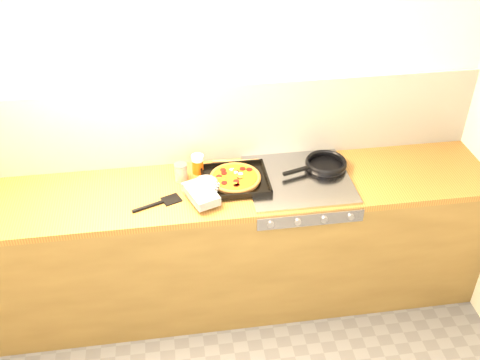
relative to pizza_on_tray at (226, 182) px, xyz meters
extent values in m
plane|color=beige|center=(-0.02, 0.32, 0.31)|extent=(3.20, 0.00, 3.20)
cube|color=white|center=(-0.02, 0.30, 0.21)|extent=(3.20, 0.02, 0.50)
cube|color=olive|center=(-0.02, 0.02, -0.51)|extent=(3.20, 0.60, 0.86)
cube|color=olive|center=(-0.02, 0.02, -0.06)|extent=(3.20, 0.60, 0.04)
cube|color=#9D9EA3|center=(0.43, -0.28, -0.09)|extent=(0.60, 0.03, 0.08)
cylinder|color=#A5A5AA|center=(0.21, -0.30, -0.09)|extent=(0.04, 0.02, 0.04)
cylinder|color=#A5A5AA|center=(0.36, -0.30, -0.09)|extent=(0.04, 0.02, 0.04)
cylinder|color=#A5A5AA|center=(0.51, -0.30, -0.09)|extent=(0.04, 0.02, 0.04)
cylinder|color=#A5A5AA|center=(0.66, -0.30, -0.09)|extent=(0.04, 0.02, 0.04)
cube|color=#9D9EA3|center=(0.43, 0.02, -0.04)|extent=(0.60, 0.56, 0.02)
cube|color=black|center=(0.06, 0.03, -0.02)|extent=(0.38, 0.33, 0.01)
cube|color=black|center=(0.06, 0.19, -0.01)|extent=(0.38, 0.01, 0.02)
cube|color=black|center=(0.06, -0.13, -0.01)|extent=(0.38, 0.01, 0.02)
cube|color=black|center=(0.24, 0.03, -0.01)|extent=(0.01, 0.33, 0.02)
cube|color=black|center=(-0.13, 0.03, -0.01)|extent=(0.01, 0.33, 0.02)
cylinder|color=#97582B|center=(0.06, 0.03, -0.01)|extent=(0.29, 0.29, 0.02)
torus|color=#97582B|center=(0.06, 0.03, 0.00)|extent=(0.30, 0.30, 0.02)
cylinder|color=#B86F16|center=(0.06, 0.03, 0.01)|extent=(0.25, 0.25, 0.01)
cylinder|color=maroon|center=(0.09, 0.02, 0.01)|extent=(0.03, 0.03, 0.00)
cylinder|color=maroon|center=(0.00, 0.10, 0.01)|extent=(0.03, 0.03, 0.00)
cylinder|color=maroon|center=(0.05, -0.05, 0.01)|extent=(0.03, 0.03, 0.00)
cylinder|color=maroon|center=(-0.03, 0.04, 0.01)|extent=(0.03, 0.03, 0.00)
cylinder|color=maroon|center=(0.11, 0.10, 0.01)|extent=(0.03, 0.03, 0.00)
cylinder|color=maroon|center=(0.07, 0.07, 0.01)|extent=(0.03, 0.03, 0.00)
cylinder|color=maroon|center=(-0.01, -0.02, 0.01)|extent=(0.03, 0.03, 0.00)
cylinder|color=maroon|center=(0.15, 0.09, 0.01)|extent=(0.03, 0.03, 0.00)
cylinder|color=maroon|center=(0.06, -0.05, 0.01)|extent=(0.03, 0.03, 0.00)
cylinder|color=maroon|center=(0.06, -0.02, 0.01)|extent=(0.03, 0.03, 0.00)
cylinder|color=maroon|center=(0.00, 0.07, 0.01)|extent=(0.03, 0.03, 0.00)
ellipsoid|color=orange|center=(-0.01, 0.02, 0.01)|extent=(0.03, 0.02, 0.01)
ellipsoid|color=orange|center=(-0.04, 0.02, 0.01)|extent=(0.03, 0.02, 0.01)
ellipsoid|color=orange|center=(0.05, 0.08, 0.01)|extent=(0.03, 0.02, 0.01)
ellipsoid|color=orange|center=(0.05, 0.11, 0.01)|extent=(0.03, 0.02, 0.01)
ellipsoid|color=orange|center=(0.05, -0.04, 0.01)|extent=(0.03, 0.02, 0.01)
ellipsoid|color=orange|center=(0.09, 0.01, 0.01)|extent=(0.03, 0.02, 0.01)
ellipsoid|color=orange|center=(0.08, 0.03, 0.01)|extent=(0.03, 0.02, 0.01)
ellipsoid|color=orange|center=(-0.01, 0.01, 0.01)|extent=(0.03, 0.02, 0.01)
ellipsoid|color=orange|center=(0.06, 0.10, 0.01)|extent=(0.03, 0.02, 0.01)
ellipsoid|color=silver|center=(0.05, 0.11, 0.01)|extent=(0.03, 0.03, 0.01)
ellipsoid|color=silver|center=(0.07, 0.07, 0.01)|extent=(0.03, 0.03, 0.01)
ellipsoid|color=silver|center=(0.09, 0.05, 0.01)|extent=(0.03, 0.03, 0.01)
cube|color=black|center=(-0.15, -0.11, 0.01)|extent=(0.20, 0.26, 0.05)
ellipsoid|color=black|center=(-0.11, 0.00, 0.01)|extent=(0.13, 0.13, 0.05)
cylinder|color=black|center=(-0.08, -0.08, 0.01)|extent=(0.08, 0.11, 0.05)
cylinder|color=black|center=(0.62, 0.10, -0.02)|extent=(0.29, 0.29, 0.01)
torus|color=black|center=(0.62, 0.10, 0.00)|extent=(0.31, 0.31, 0.03)
cube|color=black|center=(0.43, 0.05, 0.00)|extent=(0.18, 0.07, 0.02)
cylinder|color=maroon|center=(-0.25, 0.12, 0.01)|extent=(0.08, 0.08, 0.10)
cylinder|color=#B2B2B7|center=(-0.25, 0.12, 0.06)|extent=(0.08, 0.08, 0.01)
cylinder|color=#B2B2B7|center=(-0.25, 0.12, -0.04)|extent=(0.08, 0.08, 0.01)
cylinder|color=#D54D0C|center=(-0.14, 0.18, 0.00)|extent=(0.07, 0.07, 0.09)
cylinder|color=silver|center=(-0.14, 0.18, 0.06)|extent=(0.07, 0.07, 0.03)
cylinder|color=#B6804D|center=(0.08, 0.26, -0.03)|extent=(0.26, 0.05, 0.02)
ellipsoid|color=#B6804D|center=(0.22, 0.24, -0.03)|extent=(0.06, 0.05, 0.02)
cube|color=black|center=(-0.32, -0.07, -0.04)|extent=(0.12, 0.12, 0.01)
cylinder|color=black|center=(-0.45, -0.12, -0.03)|extent=(0.17, 0.08, 0.02)
camera|label=1|loc=(-0.30, -2.59, 1.87)|focal=42.00mm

